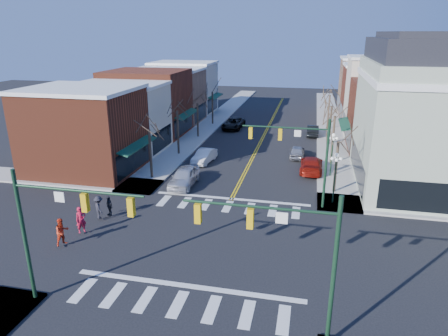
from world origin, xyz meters
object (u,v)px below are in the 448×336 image
Objects in this scene: lamppost_corner at (335,170)px; pedestrian_dark_b at (99,207)px; car_left_far at (233,124)px; pedestrian_red_b at (62,232)px; lamppost_midblock at (332,148)px; victorian_corner at (436,113)px; car_left_mid at (204,156)px; car_right_mid at (297,152)px; car_left_near at (184,177)px; car_right_near at (311,164)px; pedestrian_dark_a at (109,206)px; car_right_far at (313,130)px; pedestrian_red_a at (81,220)px.

lamppost_corner reaches higher than pedestrian_dark_b.
car_left_far is 35.49m from pedestrian_red_b.
pedestrian_red_b is at bearing -135.13° from lamppost_midblock.
victorian_corner is 22.24m from car_left_mid.
lamppost_corner is 1.10× the size of car_right_mid.
lamppost_midblock is 1.02× the size of car_left_mid.
victorian_corner is at bearing 35.86° from lamppost_corner.
car_right_near is at bearing 29.70° from car_left_near.
pedestrian_dark_a is 0.82m from pedestrian_dark_b.
lamppost_midblock is 7.09m from car_right_mid.
pedestrian_red_b is at bearing 131.33° from pedestrian_dark_b.
victorian_corner is at bearing -37.48° from car_left_far.
lamppost_corner is at bearing -144.14° from victorian_corner.
car_left_near is (-21.30, -4.63, -5.82)m from victorian_corner.
car_right_mid is 26.91m from pedestrian_red_b.
pedestrian_dark_a is at bearing -159.83° from lamppost_corner.
pedestrian_dark_b reaches higher than car_left_near.
pedestrian_red_b reaches higher than car_left_mid.
pedestrian_red_b is at bearing -148.20° from lamppost_corner.
car_right_far is 36.96m from pedestrian_red_b.
car_left_near reaches higher than car_left_mid.
pedestrian_red_a is (-17.06, -8.94, -1.88)m from lamppost_corner.
car_right_far is (-10.10, 16.81, -5.94)m from victorian_corner.
car_right_mid is at bearing -48.33° from car_left_far.
pedestrian_red_a is at bearing 21.61° from pedestrian_red_b.
car_right_far is 2.49× the size of pedestrian_dark_b.
car_right_mid is (-1.60, 4.56, -0.10)m from car_right_near.
pedestrian_red_a reaches higher than car_right_mid.
lamppost_corner is at bearing 56.06° from pedestrian_dark_a.
victorian_corner reaches higher than lamppost_corner.
pedestrian_dark_b is at bearing -153.25° from victorian_corner.
car_right_far is (-1.80, 22.81, -2.24)m from lamppost_corner.
pedestrian_red_b is (-4.32, -12.11, 0.24)m from car_left_near.
car_right_mid is at bearing -78.91° from pedestrian_dark_b.
victorian_corner is 28.83m from pedestrian_dark_b.
pedestrian_red_a is 1.06× the size of pedestrian_dark_b.
lamppost_corner is 2.35× the size of pedestrian_red_b.
victorian_corner reaches higher than pedestrian_dark_b.
car_left_near is 12.86m from pedestrian_red_b.
lamppost_corner and lamppost_midblock have the same top height.
car_left_near is 1.16× the size of car_left_mid.
car_right_near is 3.46× the size of pedestrian_dark_a.
car_right_mid is 2.14× the size of pedestrian_red_b.
lamppost_corner is 2.33× the size of pedestrian_red_a.
pedestrian_red_b reaches higher than car_left_near.
car_right_mid is 25.24m from pedestrian_red_a.
lamppost_midblock reaches higher than car_left_near.
pedestrian_dark_b is at bearing -88.72° from pedestrian_dark_a.
car_left_far is 3.11× the size of pedestrian_dark_b.
pedestrian_red_a is (-4.06, -33.42, 0.32)m from car_left_far.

